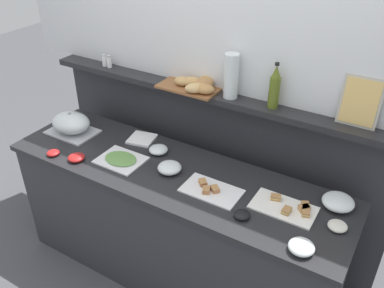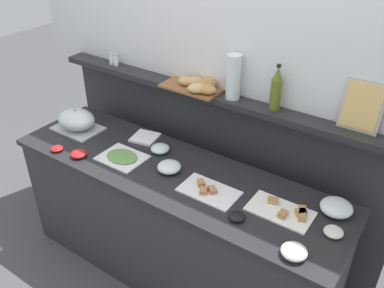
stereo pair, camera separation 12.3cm
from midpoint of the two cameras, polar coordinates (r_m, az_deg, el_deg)
ground_plane at (r=3.50m, az=2.15°, el=-10.83°), size 12.00×12.00×0.00m
buffet_counter at (r=2.83m, az=-3.75°, el=-11.18°), size 2.21×0.64×0.89m
back_ledge_unit at (r=3.02m, az=1.43°, el=-2.66°), size 2.49×0.22×1.27m
sandwich_platter_rear at (r=2.38m, az=1.11°, el=-6.39°), size 0.34×0.20×0.04m
sandwich_platter_front at (r=2.30m, az=11.46°, el=-8.60°), size 0.35×0.20×0.04m
cold_cuts_platter at (r=2.68m, az=-11.09°, el=-2.13°), size 0.29×0.23×0.02m
serving_cloche at (r=3.04m, az=-17.44°, el=2.68°), size 0.34×0.24×0.17m
glass_bowl_large at (r=2.53m, az=-4.51°, el=-3.34°), size 0.15×0.15×0.06m
glass_bowl_medium at (r=2.08m, az=13.16°, el=-13.73°), size 0.13×0.13×0.05m
glass_bowl_small at (r=2.72m, az=-5.95°, el=-0.83°), size 0.12×0.12×0.05m
glass_bowl_extra at (r=2.37m, az=18.09°, el=-7.67°), size 0.17×0.17×0.07m
condiment_bowl_teal at (r=2.75m, az=-16.91°, el=-1.81°), size 0.11×0.11×0.04m
condiment_bowl_red at (r=2.22m, az=5.29°, el=-9.69°), size 0.09×0.09×0.03m
condiment_bowl_cream at (r=2.25m, az=17.93°, el=-10.73°), size 0.10×0.10×0.03m
condiment_bowl_dark at (r=2.85m, az=-19.77°, el=-1.17°), size 0.08×0.08×0.03m
napkin_stack at (r=2.88m, az=-8.15°, el=0.67°), size 0.20×0.20×0.02m
olive_oil_bottle at (r=2.45m, az=9.89°, el=7.63°), size 0.06×0.06×0.28m
salt_shaker at (r=3.14m, az=-13.11°, el=11.15°), size 0.03×0.03×0.09m
pepper_shaker at (r=3.11m, az=-12.51°, el=11.03°), size 0.03×0.03×0.09m
bread_basket at (r=2.67m, az=-0.77°, el=8.16°), size 0.41×0.29×0.08m
framed_picture at (r=2.36m, az=20.81°, el=5.42°), size 0.21×0.06×0.28m
water_carafe at (r=2.54m, az=4.03°, el=9.31°), size 0.09×0.09×0.28m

